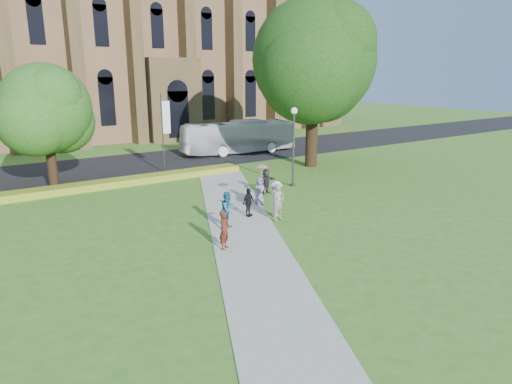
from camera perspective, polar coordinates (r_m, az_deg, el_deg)
ground at (r=21.59m, az=-0.21°, el=-5.37°), size 160.00×160.00×0.00m
road at (r=39.22m, az=-16.80°, el=3.17°), size 160.00×10.00×0.02m
footpath at (r=22.37m, az=-1.65°, el=-4.60°), size 15.58×28.54×0.04m
flower_hedge at (r=32.24m, az=-16.49°, el=1.20°), size 18.00×1.40×0.45m
cathedral at (r=60.70m, az=-14.31°, el=19.51°), size 52.60×18.25×28.00m
streetlamp at (r=30.25m, az=4.72°, el=6.82°), size 0.44×0.44×5.24m
large_tree at (r=36.97m, az=7.26°, el=16.05°), size 9.60×9.60×13.20m
street_tree_1 at (r=31.84m, az=-24.83°, el=9.42°), size 5.60×5.60×8.05m
banner_pole_0 at (r=34.96m, az=-11.45°, el=7.79°), size 0.70×0.10×6.00m
tour_coach at (r=43.33m, az=-2.18°, el=6.89°), size 11.21×3.81×3.06m
pedestrian_0 at (r=19.60m, az=-3.95°, el=-4.77°), size 0.74×0.70×1.69m
pedestrian_1 at (r=22.16m, az=-3.52°, el=-2.26°), size 1.09×0.99×1.83m
pedestrian_2 at (r=24.05m, az=2.53°, el=-0.80°), size 1.40×1.31×1.89m
pedestrian_3 at (r=23.98m, az=-0.96°, el=-1.30°), size 0.97×0.66×1.52m
pedestrian_4 at (r=26.16m, az=0.47°, el=0.14°), size 0.82×0.58×1.60m
pedestrian_5 at (r=28.62m, az=1.30°, el=1.37°), size 1.52×0.94×1.56m
pedestrian_6 at (r=23.34m, az=2.82°, el=-1.26°), size 0.75×0.54×1.91m
parasol at (r=26.09m, az=0.67°, el=2.63°), size 0.76×0.76×0.65m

